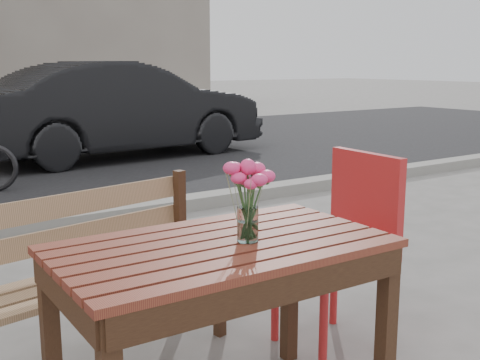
% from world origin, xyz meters
% --- Properties ---
extents(main_table, '(1.22, 0.73, 0.75)m').
position_xyz_m(main_table, '(0.14, -0.19, 0.62)').
color(main_table, maroon).
rests_on(main_table, ground).
extents(main_bench, '(1.41, 0.64, 0.85)m').
position_xyz_m(main_bench, '(-0.09, 0.63, 0.51)').
color(main_bench, '#836243').
rests_on(main_bench, ground).
extents(red_chair, '(0.50, 0.50, 0.96)m').
position_xyz_m(red_chair, '(1.04, 0.09, 0.56)').
color(red_chair, red).
rests_on(red_chair, ground).
extents(main_vase, '(0.17, 0.17, 0.30)m').
position_xyz_m(main_vase, '(0.23, -0.23, 0.94)').
color(main_vase, white).
rests_on(main_vase, main_table).
extents(parked_car, '(4.40, 1.83, 1.42)m').
position_xyz_m(parked_car, '(2.62, 6.47, 0.71)').
color(parked_car, black).
rests_on(parked_car, ground).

